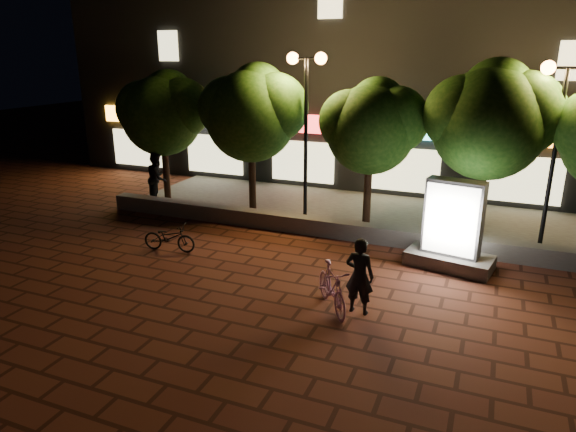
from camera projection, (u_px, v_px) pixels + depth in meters
The scene contains 15 objects.
ground at pixel (287, 293), 11.68m from camera, with size 80.00×80.00×0.00m, color #55281A.
retaining_wall at pixel (338, 229), 15.13m from camera, with size 16.00×0.45×0.50m, color slate.
sidewalk at pixel (359, 212), 17.40m from camera, with size 16.00×5.00×0.08m, color slate.
building_block at pixel (403, 58), 21.60m from camera, with size 28.00×8.12×11.30m.
tree_far_left at pixel (164, 110), 17.99m from camera, with size 3.36×2.80×4.63m.
tree_left at pixel (253, 110), 16.68m from camera, with size 3.60×3.00×4.89m.
tree_mid at pixel (373, 123), 15.31m from camera, with size 3.24×2.70×4.50m.
tree_right at pixel (492, 117), 14.02m from camera, with size 3.72×3.10×5.07m.
street_lamp_left at pixel (306, 94), 15.57m from camera, with size 1.26×0.36×5.18m.
street_lamp_right at pixel (562, 108), 13.09m from camera, with size 1.26×0.36×4.98m.
ad_kiosk at pixel (452, 233), 12.83m from camera, with size 2.27×1.43×2.29m.
scooter_pink at pixel (332, 288), 10.79m from camera, with size 0.48×1.69×1.02m, color #C87CB4.
rider at pixel (360, 276), 10.57m from camera, with size 0.61×0.40×1.67m, color black.
scooter_parked at pixel (169, 237), 14.04m from camera, with size 0.52×1.50×0.79m, color black.
pedestrian at pixel (158, 178), 18.03m from camera, with size 0.90×0.70×1.85m, color black.
Camera 1 is at (4.02, -9.79, 5.26)m, focal length 31.82 mm.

